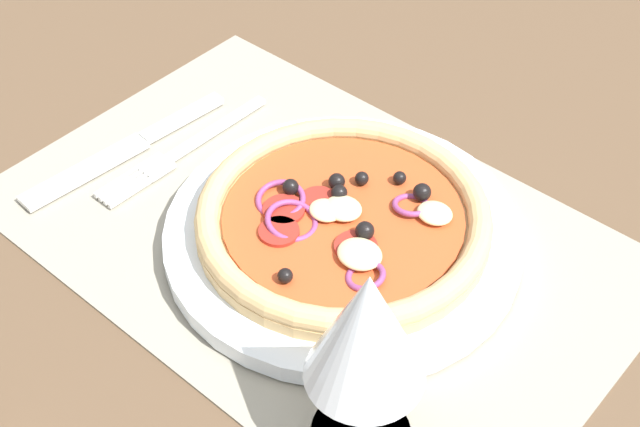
{
  "coord_description": "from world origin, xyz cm",
  "views": [
    {
      "loc": [
        -32.28,
        36.21,
        49.53
      ],
      "look_at": [
        -0.7,
        0.0,
        2.89
      ],
      "focal_mm": 50.47,
      "sensor_mm": 36.0,
      "label": 1
    }
  ],
  "objects_px": {
    "fork": "(178,153)",
    "wine_glass": "(367,332)",
    "knife": "(125,149)",
    "pizza": "(343,218)",
    "plate": "(343,235)"
  },
  "relations": [
    {
      "from": "plate",
      "to": "wine_glass",
      "type": "relative_size",
      "value": 1.81
    },
    {
      "from": "plate",
      "to": "pizza",
      "type": "height_order",
      "value": "pizza"
    },
    {
      "from": "knife",
      "to": "wine_glass",
      "type": "xyz_separation_m",
      "value": [
        -0.32,
        0.08,
        0.1
      ]
    },
    {
      "from": "plate",
      "to": "wine_glass",
      "type": "xyz_separation_m",
      "value": [
        -0.12,
        0.12,
        0.09
      ]
    },
    {
      "from": "knife",
      "to": "wine_glass",
      "type": "bearing_deg",
      "value": 80.94
    },
    {
      "from": "plate",
      "to": "wine_glass",
      "type": "distance_m",
      "value": 0.19
    },
    {
      "from": "fork",
      "to": "knife",
      "type": "height_order",
      "value": "knife"
    },
    {
      "from": "pizza",
      "to": "fork",
      "type": "relative_size",
      "value": 1.22
    },
    {
      "from": "fork",
      "to": "knife",
      "type": "xyz_separation_m",
      "value": [
        0.04,
        0.03,
        0.0
      ]
    },
    {
      "from": "fork",
      "to": "wine_glass",
      "type": "xyz_separation_m",
      "value": [
        -0.28,
        0.11,
        0.1
      ]
    },
    {
      "from": "knife",
      "to": "wine_glass",
      "type": "height_order",
      "value": "wine_glass"
    },
    {
      "from": "pizza",
      "to": "knife",
      "type": "distance_m",
      "value": 0.21
    },
    {
      "from": "knife",
      "to": "pizza",
      "type": "bearing_deg",
      "value": 105.55
    },
    {
      "from": "pizza",
      "to": "knife",
      "type": "relative_size",
      "value": 1.1
    },
    {
      "from": "wine_glass",
      "to": "plate",
      "type": "bearing_deg",
      "value": -45.97
    }
  ]
}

